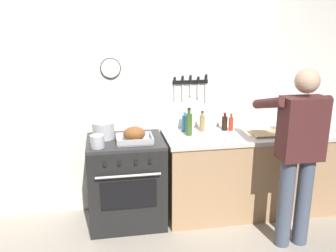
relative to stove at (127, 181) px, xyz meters
The scene contains 13 objects.
wall_back 0.95m from the stove, 58.70° to the left, with size 6.00×0.13×2.60m.
counter_block 1.43m from the stove, ahead, with size 2.03×0.65×0.90m.
stove is the anchor object (origin of this frame).
person_cook 1.71m from the stove, 23.88° to the right, with size 0.51×0.63×1.66m.
roasting_pan 0.53m from the stove, 47.09° to the right, with size 0.35×0.26×0.16m.
stock_pot 0.58m from the stove, 157.08° to the left, with size 0.22×0.22×0.17m.
saucepan 0.60m from the stove, 146.30° to the right, with size 0.13×0.13×0.12m.
cutting_board 1.55m from the stove, ahead, with size 0.36×0.24×0.02m, color tan.
bottle_hot_sauce 1.26m from the stove, ahead, with size 0.05×0.05×0.19m.
bottle_soy_sauce 1.21m from the stove, ahead, with size 0.06×0.06×0.19m.
bottle_dish_soap 0.87m from the stove, 16.02° to the left, with size 0.06×0.06×0.23m.
bottle_olive_oil 0.87m from the stove, ahead, with size 0.07×0.07×0.29m.
bottle_vinegar 1.00m from the stove, 10.69° to the left, with size 0.06×0.06×0.22m.
Camera 1 is at (-0.40, -2.47, 2.04)m, focal length 38.95 mm.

